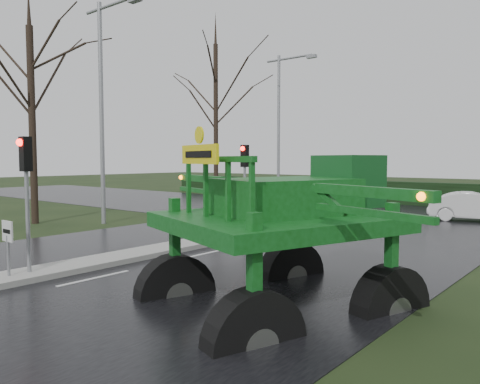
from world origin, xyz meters
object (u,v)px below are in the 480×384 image
Objects in this scene: traffic_signal_mid at (245,169)px; white_sedan at (474,221)px; keep_left_sign at (8,239)px; crop_sprayer at (183,199)px; street_light_left_far at (282,115)px; street_light_left_near at (105,92)px; traffic_signal_near at (26,175)px.

traffic_signal_mid reaches higher than white_sedan.
keep_left_sign is 4.54m from crop_sprayer.
crop_sprayer reaches higher than keep_left_sign.
keep_left_sign is 9.12m from traffic_signal_mid.
street_light_left_far is 22.55m from crop_sprayer.
traffic_signal_mid is at bearing 138.46° from crop_sprayer.
street_light_left_near is at bearing 117.80° from white_sedan.
traffic_signal_mid is (0.00, 8.99, 1.53)m from keep_left_sign.
white_sedan is at bearing 60.70° from traffic_signal_mid.
traffic_signal_near is 0.84× the size of white_sedan.
traffic_signal_mid is 0.35× the size of street_light_left_near.
street_light_left_near is at bearing 172.39° from crop_sprayer.
traffic_signal_near is 0.46× the size of crop_sprayer.
traffic_signal_mid is 7.94m from crop_sprayer.
street_light_left_far is 14.20m from white_sedan.
traffic_signal_near is at bearing -45.47° from street_light_left_near.
traffic_signal_near is 22.37m from street_light_left_far.
traffic_signal_mid is 14.68m from street_light_left_far.
crop_sprayer is at bearing 158.53° from white_sedan.
street_light_left_near reaches higher than traffic_signal_near.
crop_sprayer is 1.81× the size of white_sedan.
keep_left_sign is 0.38× the size of traffic_signal_mid.
street_light_left_far reaches higher than crop_sprayer.
street_light_left_far is at bearing 107.78° from keep_left_sign.
crop_sprayer is at bearing -60.57° from traffic_signal_mid.
street_light_left_far is (-6.89, 12.51, 3.40)m from traffic_signal_mid.
white_sedan is (5.80, 18.83, -2.59)m from traffic_signal_near.
keep_left_sign reaches higher than white_sedan.
street_light_left_near is 1.32× the size of crop_sprayer.
traffic_signal_near reaches higher than keep_left_sign.
street_light_left_far is 2.38× the size of white_sedan.
white_sedan is (5.80, 19.32, -1.06)m from keep_left_sign.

